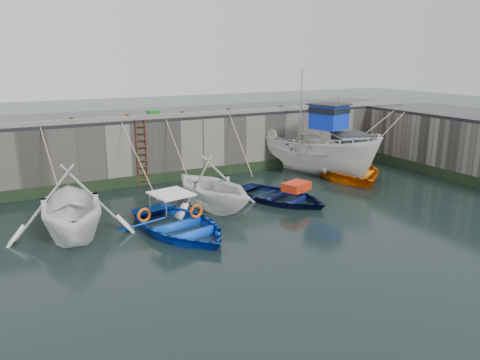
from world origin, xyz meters
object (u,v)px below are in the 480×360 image
boat_far_white (318,152)px  bollard_e (281,108)px  boat_near_navy (281,201)px  boat_far_orange (344,167)px  bollard_c (182,114)px  bollard_b (128,117)px  bollard_a (72,120)px  fish_crate (153,113)px  boat_near_blue (180,232)px  boat_near_blacktrim (212,207)px  bollard_d (229,111)px  ladder (142,153)px  boat_near_white (73,233)px

boat_far_white → bollard_e: bearing=91.7°
boat_near_navy → boat_far_orange: (5.43, 2.37, 0.44)m
boat_far_white → bollard_e: 3.32m
boat_far_white → bollard_c: 7.37m
bollard_b → bollard_e: bearing=0.0°
bollard_a → bollard_e: 11.00m
fish_crate → bollard_a: (-4.00, -0.85, -0.01)m
boat_near_navy → boat_far_orange: size_ratio=0.57×
fish_crate → boat_near_navy: bearing=-64.5°
boat_near_navy → bollard_c: size_ratio=15.83×
boat_near_blue → boat_near_navy: size_ratio=1.12×
boat_near_blacktrim → boat_far_orange: (8.43, 1.78, 0.44)m
bollard_b → bollard_e: same height
boat_far_white → bollard_d: (-4.04, 2.42, 2.12)m
ladder → bollard_d: (4.80, 0.34, 1.71)m
boat_near_blue → boat_far_white: 10.63m
ladder → bollard_b: size_ratio=11.43×
boat_near_navy → fish_crate: (-3.54, 6.42, 3.31)m
boat_near_white → bollard_e: 13.61m
ladder → boat_near_blue: ladder is taller
boat_near_blacktrim → fish_crate: fish_crate is taller
bollard_a → bollard_c: same height
bollard_d → fish_crate: bearing=167.3°
boat_far_white → bollard_b: boat_far_white is taller
boat_far_orange → bollard_a: 13.66m
boat_near_blue → boat_far_orange: (10.63, 3.85, 0.44)m
ladder → bollard_a: bollard_a is taller
boat_near_blacktrim → bollard_a: bearing=120.4°
boat_near_white → fish_crate: size_ratio=9.87×
boat_near_navy → bollard_e: bearing=37.0°
ladder → boat_near_white: size_ratio=0.61×
ladder → bollard_c: bollard_c is taller
boat_near_white → bollard_d: (8.85, 5.40, 3.30)m
boat_near_blue → bollard_d: (5.46, 7.05, 3.30)m
boat_near_white → bollard_a: 6.42m
boat_near_white → boat_far_white: boat_far_white is taller
boat_near_blue → boat_near_navy: bearing=5.3°
boat_near_white → fish_crate: (5.05, 6.25, 3.31)m
ladder → bollard_c: bearing=8.7°
fish_crate → boat_near_blacktrim: bearing=-88.1°
boat_near_white → ladder: bearing=57.2°
boat_near_blacktrim → bollard_b: 6.31m
ladder → bollard_b: bearing=146.1°
boat_near_navy → ladder: bearing=109.8°
boat_far_orange → bollard_e: (-1.97, 3.20, 2.86)m
boat_far_white → bollard_e: size_ratio=27.93×
fish_crate → bollard_d: 3.90m
fish_crate → bollard_c: 1.48m
boat_near_navy → bollard_a: bearing=122.4°
boat_near_navy → bollard_c: bearing=91.6°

